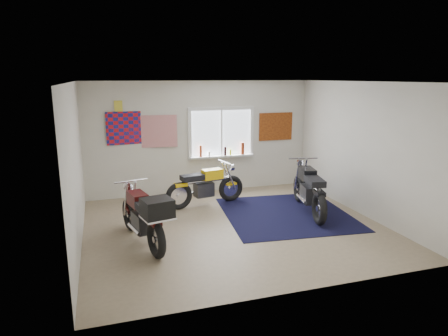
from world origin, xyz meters
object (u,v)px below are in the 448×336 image
object	(u,v)px
navy_rug	(286,214)
maroon_tourer	(145,217)
black_chrome_bike	(309,191)
yellow_triumph	(205,187)

from	to	relation	value
navy_rug	maroon_tourer	bearing A→B (deg)	-165.77
navy_rug	maroon_tourer	world-z (taller)	maroon_tourer
navy_rug	black_chrome_bike	xyz separation A→B (m)	(0.49, -0.04, 0.47)
navy_rug	black_chrome_bike	world-z (taller)	black_chrome_bike
maroon_tourer	black_chrome_bike	bearing A→B (deg)	-91.26
yellow_triumph	maroon_tourer	size ratio (longest dim) A/B	0.94
navy_rug	yellow_triumph	size ratio (longest dim) A/B	1.39
yellow_triumph	black_chrome_bike	world-z (taller)	black_chrome_bike
black_chrome_bike	yellow_triumph	bearing A→B (deg)	72.67
yellow_triumph	maroon_tourer	bearing A→B (deg)	-140.72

